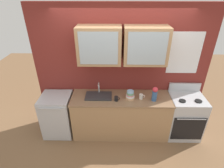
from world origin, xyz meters
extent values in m
plane|color=brown|center=(0.00, 0.00, 0.00)|extent=(10.00, 10.00, 0.00)
cube|color=maroon|center=(0.00, 0.36, 1.30)|extent=(3.43, 0.10, 2.60)
cube|color=#A87F56|center=(-0.41, 0.12, 1.91)|extent=(0.77, 0.37, 0.66)
cube|color=#9EADB7|center=(-0.41, -0.06, 1.91)|extent=(0.65, 0.01, 0.56)
cube|color=#A87F56|center=(0.41, 0.12, 1.91)|extent=(0.77, 0.37, 0.66)
cube|color=#9EADB7|center=(0.41, -0.06, 1.91)|extent=(0.65, 0.01, 0.56)
cube|color=white|center=(1.18, 0.30, 1.71)|extent=(0.60, 0.01, 0.81)
cube|color=#A87F56|center=(0.00, 0.00, 0.44)|extent=(1.94, 0.60, 0.88)
cube|color=#8C6B4C|center=(0.00, 0.00, 0.89)|extent=(1.97, 0.62, 0.03)
cube|color=silver|center=(1.31, 0.00, 0.45)|extent=(0.67, 0.59, 0.90)
cube|color=black|center=(1.31, -0.30, 0.38)|extent=(0.62, 0.01, 0.54)
cylinder|color=silver|center=(1.31, -0.33, 0.65)|extent=(0.54, 0.02, 0.02)
cube|color=silver|center=(1.31, 0.27, 0.99)|extent=(0.64, 0.04, 0.18)
cylinder|color=black|center=(1.16, -0.11, 0.91)|extent=(0.13, 0.13, 0.02)
cylinder|color=black|center=(1.46, -0.11, 0.91)|extent=(0.13, 0.13, 0.02)
cube|color=#2D2D30|center=(-0.45, 0.02, 0.92)|extent=(0.52, 0.31, 0.03)
cylinder|color=silver|center=(-0.45, 0.15, 1.04)|extent=(0.02, 0.02, 0.22)
cylinder|color=silver|center=(-0.45, 0.09, 1.15)|extent=(0.02, 0.12, 0.02)
cylinder|color=#E0AD7F|center=(0.17, -0.04, 0.93)|extent=(0.17, 0.17, 0.05)
cylinder|color=white|center=(0.17, -0.04, 0.96)|extent=(0.16, 0.16, 0.04)
cylinder|color=#D87F84|center=(0.17, -0.04, 0.99)|extent=(0.15, 0.15, 0.04)
cylinder|color=#669972|center=(0.17, -0.04, 1.02)|extent=(0.14, 0.14, 0.05)
cylinder|color=#8CB7E0|center=(0.17, -0.04, 1.06)|extent=(0.13, 0.13, 0.05)
cylinder|color=#33598C|center=(0.62, -0.09, 1.01)|extent=(0.10, 0.10, 0.20)
sphere|color=#D8333F|center=(0.62, -0.09, 1.14)|extent=(0.10, 0.10, 0.10)
cylinder|color=black|center=(-0.10, -0.11, 0.95)|extent=(0.07, 0.07, 0.09)
torus|color=black|center=(-0.06, -0.11, 0.96)|extent=(0.06, 0.01, 0.06)
cylinder|color=silver|center=(0.38, -0.04, 0.95)|extent=(0.07, 0.07, 0.10)
torus|color=silver|center=(0.42, -0.04, 0.96)|extent=(0.06, 0.01, 0.06)
cube|color=silver|center=(-1.31, 0.00, 0.45)|extent=(0.59, 0.57, 0.90)
cube|color=silver|center=(-1.31, -0.29, 0.45)|extent=(0.56, 0.01, 0.81)
cylinder|color=silver|center=(-1.31, -0.31, 0.84)|extent=(0.44, 0.02, 0.02)
camera|label=1|loc=(-0.13, -2.94, 2.86)|focal=28.80mm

